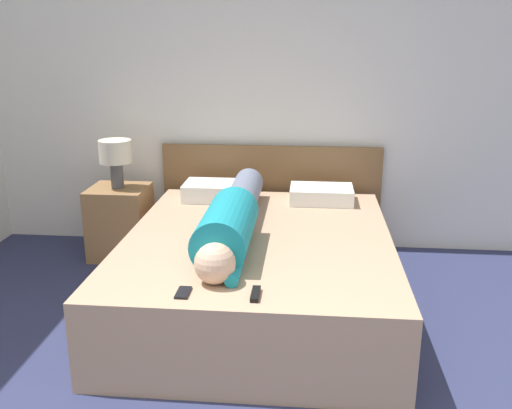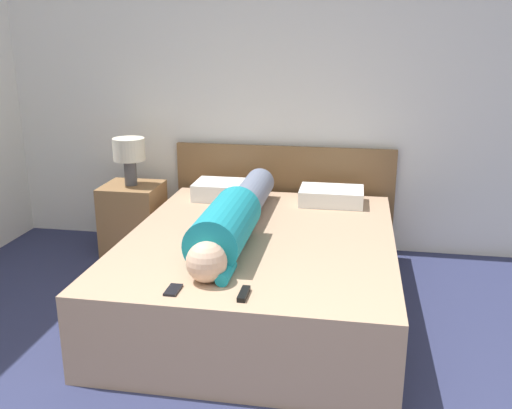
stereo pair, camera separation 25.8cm
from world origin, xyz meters
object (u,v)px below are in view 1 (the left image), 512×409
bed (258,271)px  pillow_second (321,194)px  tv_remote (255,294)px  table_lamp (115,155)px  nightstand (120,222)px  person_lying (232,218)px  cell_phone (183,293)px  pillow_near_headboard (217,191)px

bed → pillow_second: (0.41, 0.79, 0.30)m
bed → tv_remote: tv_remote is taller
table_lamp → tv_remote: 2.09m
bed → nightstand: 1.41m
person_lying → cell_phone: (-0.14, -0.80, -0.13)m
table_lamp → cell_phone: table_lamp is taller
bed → table_lamp: (-1.17, 0.79, 0.58)m
bed → pillow_near_headboard: (-0.39, 0.79, 0.31)m
pillow_near_headboard → table_lamp: bearing=-179.9°
person_lying → tv_remote: 0.83m
person_lying → tv_remote: person_lying is taller
pillow_near_headboard → person_lying: bearing=-74.4°
table_lamp → pillow_second: table_lamp is taller
bed → tv_remote: 0.91m
table_lamp → bed: bearing=-33.9°
tv_remote → bed: bearing=94.3°
nightstand → pillow_second: (1.57, 0.00, 0.27)m
pillow_second → table_lamp: bearing=-180.0°
pillow_near_headboard → cell_phone: size_ratio=3.79×
nightstand → table_lamp: bearing=-90.0°
tv_remote → nightstand: bearing=126.8°
nightstand → tv_remote: bearing=-53.2°
bed → tv_remote: bearing=-85.7°
bed → pillow_second: 0.94m
table_lamp → pillow_second: bearing=0.0°
tv_remote → cell_phone: tv_remote is taller
bed → pillow_near_headboard: 0.93m
pillow_near_headboard → pillow_second: 0.80m
bed → table_lamp: 1.52m
pillow_second → cell_phone: (-0.69, -1.66, -0.05)m
nightstand → table_lamp: 0.54m
tv_remote → table_lamp: bearing=126.8°
person_lying → pillow_near_headboard: 0.89m
person_lying → pillow_second: person_lying is taller
person_lying → tv_remote: bearing=-74.6°
table_lamp → cell_phone: bearing=-62.0°
bed → nightstand: size_ratio=3.67×
pillow_near_headboard → cell_phone: 1.66m
pillow_near_headboard → tv_remote: bearing=-74.5°
bed → person_lying: (-0.15, -0.07, 0.38)m
nightstand → pillow_near_headboard: (0.78, 0.00, 0.27)m
person_lying → bed: bearing=24.2°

